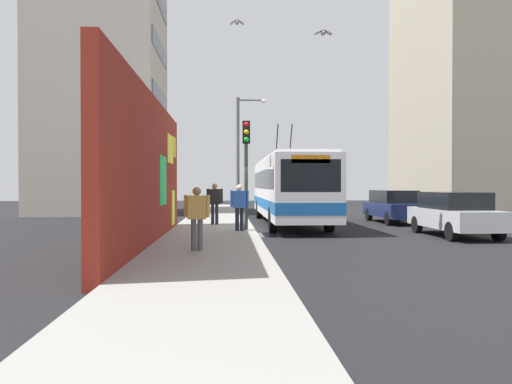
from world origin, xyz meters
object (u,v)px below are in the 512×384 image
city_bus (288,187)px  pedestrian_midblock (214,200)px  parked_car_navy (394,206)px  pedestrian_near_wall (197,213)px  parked_car_silver (454,213)px  street_lamp (241,148)px  traffic_light (246,156)px  pedestrian_at_curb (239,204)px

city_bus → pedestrian_midblock: 3.94m
parked_car_navy → pedestrian_near_wall: size_ratio=2.93×
parked_car_silver → parked_car_navy: 6.44m
pedestrian_midblock → street_lamp: size_ratio=0.26×
parked_car_silver → street_lamp: street_lamp is taller
parked_car_navy → traffic_light: bearing=124.6°
parked_car_silver → traffic_light: 7.76m
pedestrian_at_curb → street_lamp: bearing=-2.0°
pedestrian_midblock → street_lamp: street_lamp is taller
city_bus → parked_car_navy: city_bus is taller
parked_car_silver → pedestrian_midblock: 9.52m
pedestrian_midblock → parked_car_silver: bearing=-115.3°
pedestrian_near_wall → street_lamp: (15.24, -1.57, 2.84)m
parked_car_navy → pedestrian_midblock: pedestrian_midblock is taller
city_bus → traffic_light: city_bus is taller
pedestrian_at_curb → pedestrian_midblock: 3.19m
city_bus → pedestrian_near_wall: (-10.46, 3.64, -0.63)m
city_bus → traffic_light: 5.23m
pedestrian_midblock → traffic_light: size_ratio=0.43×
parked_car_navy → pedestrian_near_wall: pedestrian_near_wall is taller
parked_car_silver → pedestrian_at_curb: size_ratio=2.64×
parked_car_silver → pedestrian_midblock: (4.07, 8.60, 0.35)m
pedestrian_at_curb → traffic_light: 1.81m
parked_car_silver → pedestrian_at_curb: 7.69m
parked_car_navy → traffic_light: size_ratio=1.16×
pedestrian_at_curb → traffic_light: (0.33, -0.26, 1.76)m
parked_car_silver → pedestrian_at_curb: (1.04, 7.61, 0.32)m
city_bus → pedestrian_near_wall: bearing=160.8°
parked_car_navy → traffic_light: (-5.06, 7.35, 2.07)m
parked_car_navy → street_lamp: bearing=59.2°
parked_car_silver → pedestrian_at_curb: pedestrian_at_curb is taller
parked_car_silver → parked_car_navy: size_ratio=0.94×
city_bus → pedestrian_midblock: (-1.92, 3.40, -0.55)m
city_bus → pedestrian_near_wall: size_ratio=7.82×
city_bus → traffic_light: (-4.62, 2.15, 1.18)m
city_bus → street_lamp: bearing=23.4°
pedestrian_at_curb → pedestrian_midblock: size_ratio=0.97×
city_bus → street_lamp: (4.78, 2.07, 2.21)m
street_lamp → city_bus: bearing=-156.6°
pedestrian_near_wall → pedestrian_midblock: size_ratio=0.93×
traffic_light → parked_car_silver: bearing=-100.6°
parked_car_silver → parked_car_navy: bearing=-0.0°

